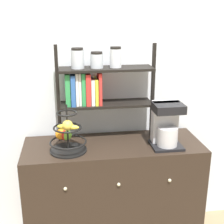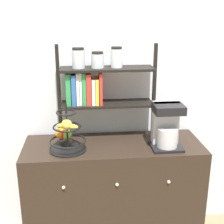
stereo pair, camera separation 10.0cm
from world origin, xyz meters
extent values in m
cube|color=silver|center=(0.00, 0.52, 1.30)|extent=(7.00, 0.05, 2.60)
cube|color=black|center=(0.00, 0.24, 0.43)|extent=(1.29, 0.47, 0.86)
sphere|color=#B2AD8C|center=(-0.36, -0.01, 0.67)|extent=(0.02, 0.02, 0.02)
sphere|color=#B2AD8C|center=(0.00, -0.01, 0.67)|extent=(0.02, 0.02, 0.02)
sphere|color=#B2AD8C|center=(0.36, -0.01, 0.67)|extent=(0.02, 0.02, 0.02)
cube|color=black|center=(0.37, 0.14, 0.86)|extent=(0.21, 0.20, 0.02)
cube|color=#B7B7BC|center=(0.37, 0.20, 1.02)|extent=(0.18, 0.08, 0.30)
cylinder|color=#B7B7BC|center=(0.37, 0.13, 0.94)|extent=(0.14, 0.14, 0.13)
cube|color=black|center=(0.37, 0.13, 1.15)|extent=(0.20, 0.16, 0.06)
cylinder|color=black|center=(-0.32, 0.17, 0.86)|extent=(0.25, 0.25, 0.01)
cylinder|color=black|center=(-0.32, 0.17, 1.03)|extent=(0.01, 0.01, 0.32)
torus|color=black|center=(-0.32, 0.17, 0.92)|extent=(0.25, 0.25, 0.01)
torus|color=black|center=(-0.32, 0.17, 1.03)|extent=(0.19, 0.19, 0.01)
torus|color=black|center=(-0.32, 0.17, 1.13)|extent=(0.14, 0.14, 0.01)
sphere|color=red|center=(-0.34, 0.21, 0.96)|extent=(0.07, 0.07, 0.07)
sphere|color=#6BAD33|center=(-0.33, 0.20, 0.96)|extent=(0.07, 0.07, 0.07)
sphere|color=orange|center=(-0.37, 0.22, 0.96)|extent=(0.08, 0.08, 0.08)
ellipsoid|color=yellow|center=(-0.32, 0.12, 1.05)|extent=(0.15, 0.08, 0.04)
sphere|color=gold|center=(-0.32, 0.12, 1.06)|extent=(0.07, 0.07, 0.07)
cube|color=black|center=(-0.38, 0.37, 1.21)|extent=(0.02, 0.02, 0.70)
cube|color=black|center=(0.32, 0.37, 1.21)|extent=(0.02, 0.02, 0.70)
cube|color=black|center=(-0.03, 0.37, 1.12)|extent=(0.67, 0.20, 0.02)
cube|color=black|center=(-0.03, 0.37, 1.38)|extent=(0.67, 0.20, 0.02)
cube|color=#2D8C47|center=(-0.31, 0.37, 1.25)|extent=(0.03, 0.14, 0.23)
cube|color=#2D599E|center=(-0.27, 0.37, 1.24)|extent=(0.03, 0.16, 0.22)
cube|color=white|center=(-0.24, 0.37, 1.25)|extent=(0.02, 0.14, 0.23)
cube|color=white|center=(-0.22, 0.37, 1.25)|extent=(0.02, 0.13, 0.23)
cube|color=#2D8C47|center=(-0.20, 0.37, 1.25)|extent=(0.03, 0.14, 0.23)
cube|color=red|center=(-0.17, 0.37, 1.25)|extent=(0.03, 0.16, 0.23)
cube|color=white|center=(-0.13, 0.37, 1.23)|extent=(0.02, 0.15, 0.19)
cube|color=yellow|center=(-0.11, 0.37, 1.23)|extent=(0.02, 0.16, 0.19)
cube|color=red|center=(-0.08, 0.37, 1.25)|extent=(0.02, 0.16, 0.23)
cylinder|color=silver|center=(-0.23, 0.37, 1.46)|extent=(0.09, 0.09, 0.13)
cylinder|color=black|center=(-0.23, 0.37, 1.53)|extent=(0.08, 0.08, 0.02)
cylinder|color=silver|center=(-0.10, 0.37, 1.44)|extent=(0.09, 0.09, 0.10)
cylinder|color=black|center=(-0.10, 0.37, 1.50)|extent=(0.08, 0.08, 0.02)
cylinder|color=silver|center=(0.04, 0.37, 1.46)|extent=(0.08, 0.08, 0.13)
cylinder|color=black|center=(0.04, 0.37, 1.53)|extent=(0.08, 0.08, 0.02)
camera|label=1|loc=(-0.32, -1.81, 1.78)|focal=50.00mm
camera|label=2|loc=(-0.22, -1.83, 1.78)|focal=50.00mm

